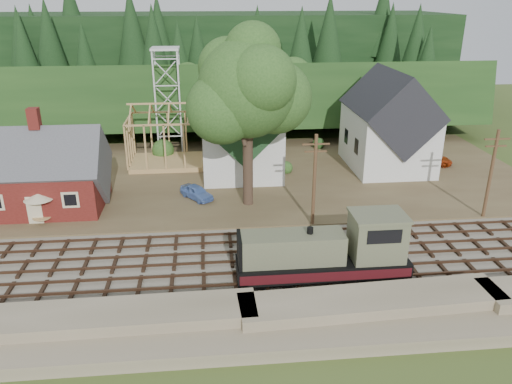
{
  "coord_description": "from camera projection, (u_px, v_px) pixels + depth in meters",
  "views": [
    {
      "loc": [
        -1.4,
        -31.92,
        18.29
      ],
      "look_at": [
        2.33,
        6.0,
        3.0
      ],
      "focal_mm": 35.0,
      "sensor_mm": 36.0,
      "label": 1
    }
  ],
  "objects": [
    {
      "name": "ground",
      "position": [
        232.0,
        262.0,
        36.42
      ],
      "size": [
        140.0,
        140.0,
        0.0
      ],
      "primitive_type": "plane",
      "color": "#384C1E",
      "rests_on": "ground"
    },
    {
      "name": "big_tree",
      "position": [
        249.0,
        95.0,
        42.13
      ],
      "size": [
        10.9,
        8.4,
        14.7
      ],
      "color": "#38281E",
      "rests_on": "village_flat"
    },
    {
      "name": "farmhouse",
      "position": [
        389.0,
        126.0,
        53.8
      ],
      "size": [
        8.4,
        10.8,
        10.6
      ],
      "color": "silver",
      "rests_on": "village_flat"
    },
    {
      "name": "depot",
      "position": [
        44.0,
        176.0,
        43.93
      ],
      "size": [
        10.8,
        7.41,
        9.0
      ],
      "color": "#531713",
      "rests_on": "village_flat"
    },
    {
      "name": "timber_frame",
      "position": [
        167.0,
        139.0,
        54.98
      ],
      "size": [
        8.2,
        6.2,
        6.99
      ],
      "color": "tan",
      "rests_on": "village_flat"
    },
    {
      "name": "hillside",
      "position": [
        217.0,
        123.0,
        75.22
      ],
      "size": [
        70.0,
        28.96,
        12.74
      ],
      "primitive_type": "cube",
      "rotation": [
        -0.17,
        0.0,
        0.0
      ],
      "color": "#1E3F19",
      "rests_on": "ground"
    },
    {
      "name": "railroad_bed",
      "position": [
        232.0,
        261.0,
        36.39
      ],
      "size": [
        64.0,
        11.0,
        0.16
      ],
      "primitive_type": "cube",
      "color": "#726B5B",
      "rests_on": "ground"
    },
    {
      "name": "village_flat",
      "position": [
        223.0,
        176.0,
        52.99
      ],
      "size": [
        64.0,
        26.0,
        0.3
      ],
      "primitive_type": "cube",
      "color": "brown",
      "rests_on": "ground"
    },
    {
      "name": "car_red",
      "position": [
        432.0,
        160.0,
        55.78
      ],
      "size": [
        4.72,
        3.3,
        1.2
      ],
      "primitive_type": "imported",
      "rotation": [
        0.0,
        0.0,
        1.23
      ],
      "color": "#AB330D",
      "rests_on": "village_flat"
    },
    {
      "name": "embankment",
      "position": [
        240.0,
        336.0,
        28.57
      ],
      "size": [
        64.0,
        5.0,
        1.6
      ],
      "primitive_type": "cube",
      "color": "#7F7259",
      "rests_on": "ground"
    },
    {
      "name": "ridge",
      "position": [
        215.0,
        101.0,
        89.99
      ],
      "size": [
        80.0,
        20.0,
        12.0
      ],
      "primitive_type": "cube",
      "color": "black",
      "rests_on": "ground"
    },
    {
      "name": "locomotive",
      "position": [
        330.0,
        253.0,
        33.47
      ],
      "size": [
        11.43,
        2.86,
        4.59
      ],
      "color": "black",
      "rests_on": "railroad_bed"
    },
    {
      "name": "lattice_tower",
      "position": [
        166.0,
        69.0,
        58.0
      ],
      "size": [
        3.2,
        3.2,
        12.12
      ],
      "color": "silver",
      "rests_on": "village_flat"
    },
    {
      "name": "telegraph_pole_far",
      "position": [
        491.0,
        173.0,
        41.64
      ],
      "size": [
        2.2,
        0.28,
        8.0
      ],
      "color": "#4C331E",
      "rests_on": "ground"
    },
    {
      "name": "patio_set",
      "position": [
        39.0,
        197.0,
        41.08
      ],
      "size": [
        2.4,
        2.4,
        2.67
      ],
      "color": "silver",
      "rests_on": "village_flat"
    },
    {
      "name": "telegraph_pole_near",
      "position": [
        314.0,
        179.0,
        40.28
      ],
      "size": [
        2.2,
        0.28,
        8.0
      ],
      "color": "#4C331E",
      "rests_on": "ground"
    },
    {
      "name": "car_blue",
      "position": [
        197.0,
        192.0,
        46.56
      ],
      "size": [
        3.48,
        3.91,
        1.28
      ],
      "primitive_type": "imported",
      "rotation": [
        0.0,
        0.0,
        0.65
      ],
      "color": "#5F84CC",
      "rests_on": "village_flat"
    },
    {
      "name": "church",
      "position": [
        240.0,
        125.0,
        52.85
      ],
      "size": [
        8.4,
        15.17,
        13.0
      ],
      "color": "silver",
      "rests_on": "village_flat"
    }
  ]
}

